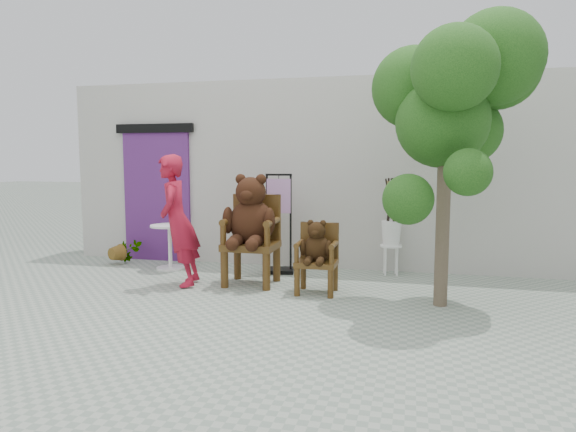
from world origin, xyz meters
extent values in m
plane|color=gray|center=(0.00, 0.00, 0.00)|extent=(60.00, 60.00, 0.00)
cube|color=#BBB8AF|center=(0.00, 3.10, 1.50)|extent=(9.00, 1.00, 3.00)
cube|color=#552267|center=(-3.00, 2.58, 1.10)|extent=(1.20, 0.08, 2.20)
cube|color=black|center=(-3.00, 2.54, 2.25)|extent=(1.40, 0.06, 0.15)
cylinder|color=#3E270D|center=(-1.20, 1.02, 0.25)|extent=(0.11, 0.11, 0.49)
cylinder|color=#3E270D|center=(-1.20, 1.55, 0.25)|extent=(0.11, 0.11, 0.49)
cylinder|color=#3E270D|center=(-0.62, 1.02, 0.25)|extent=(0.11, 0.11, 0.49)
cylinder|color=#3E270D|center=(-0.62, 1.55, 0.25)|extent=(0.11, 0.11, 0.49)
cube|color=#3E270D|center=(-0.91, 1.28, 0.54)|extent=(0.71, 0.65, 0.09)
cube|color=#3E270D|center=(-0.91, 1.56, 0.91)|extent=(0.67, 0.09, 0.65)
cylinder|color=#3E270D|center=(-1.22, 1.56, 0.91)|extent=(0.09, 0.09, 0.65)
cylinder|color=#3E270D|center=(-1.22, 1.02, 0.74)|extent=(0.08, 0.08, 0.29)
cylinder|color=#3E270D|center=(-1.22, 1.28, 0.88)|extent=(0.09, 0.62, 0.09)
cylinder|color=#3E270D|center=(-0.60, 1.56, 0.91)|extent=(0.09, 0.09, 0.65)
cylinder|color=#3E270D|center=(-0.60, 1.02, 0.74)|extent=(0.08, 0.08, 0.29)
cylinder|color=#3E270D|center=(-0.60, 1.28, 0.88)|extent=(0.09, 0.62, 0.09)
ellipsoid|color=black|center=(-0.91, 1.32, 0.85)|extent=(0.62, 0.53, 0.65)
sphere|color=black|center=(-0.91, 1.29, 1.28)|extent=(0.41, 0.41, 0.41)
ellipsoid|color=black|center=(-0.91, 1.12, 1.25)|extent=(0.19, 0.15, 0.15)
sphere|color=black|center=(-1.05, 1.30, 1.46)|extent=(0.15, 0.15, 0.15)
sphere|color=black|center=(-0.76, 1.30, 1.46)|extent=(0.15, 0.15, 0.15)
ellipsoid|color=black|center=(-1.21, 1.18, 0.90)|extent=(0.15, 0.21, 0.37)
ellipsoid|color=black|center=(-1.04, 1.04, 0.64)|extent=(0.18, 0.36, 0.18)
sphere|color=black|center=(-1.04, 0.89, 0.62)|extent=(0.18, 0.18, 0.18)
ellipsoid|color=black|center=(-0.61, 1.18, 0.90)|extent=(0.15, 0.21, 0.37)
ellipsoid|color=black|center=(-0.77, 1.04, 0.64)|extent=(0.18, 0.36, 0.18)
sphere|color=black|center=(-0.77, 0.89, 0.62)|extent=(0.18, 0.18, 0.18)
cylinder|color=#3E270D|center=(-0.16, 0.83, 0.18)|extent=(0.08, 0.08, 0.36)
cylinder|color=#3E270D|center=(-0.16, 1.22, 0.18)|extent=(0.08, 0.08, 0.36)
cylinder|color=#3E270D|center=(0.27, 0.83, 0.18)|extent=(0.08, 0.08, 0.36)
cylinder|color=#3E270D|center=(0.27, 1.22, 0.18)|extent=(0.08, 0.08, 0.36)
cube|color=#3E270D|center=(0.06, 1.02, 0.40)|extent=(0.52, 0.47, 0.07)
cube|color=#3E270D|center=(0.06, 1.22, 0.67)|extent=(0.49, 0.07, 0.47)
cylinder|color=#3E270D|center=(-0.16, 1.22, 0.67)|extent=(0.07, 0.07, 0.47)
cylinder|color=#3E270D|center=(-0.16, 0.83, 0.54)|extent=(0.06, 0.06, 0.21)
cylinder|color=#3E270D|center=(-0.16, 1.02, 0.64)|extent=(0.07, 0.45, 0.07)
cylinder|color=#3E270D|center=(0.28, 1.22, 0.67)|extent=(0.07, 0.07, 0.47)
cylinder|color=#3E270D|center=(0.28, 0.83, 0.54)|extent=(0.06, 0.06, 0.21)
cylinder|color=#3E270D|center=(0.28, 1.02, 0.64)|extent=(0.07, 0.45, 0.07)
ellipsoid|color=black|center=(0.06, 1.03, 0.58)|extent=(0.35, 0.30, 0.37)
sphere|color=black|center=(0.06, 1.01, 0.82)|extent=(0.23, 0.23, 0.23)
ellipsoid|color=black|center=(0.06, 0.92, 0.80)|extent=(0.10, 0.08, 0.08)
sphere|color=black|center=(-0.02, 1.02, 0.92)|extent=(0.08, 0.08, 0.08)
sphere|color=black|center=(0.14, 1.02, 0.92)|extent=(0.08, 0.08, 0.08)
ellipsoid|color=black|center=(-0.11, 0.96, 0.60)|extent=(0.08, 0.12, 0.21)
ellipsoid|color=black|center=(-0.02, 0.87, 0.46)|extent=(0.10, 0.20, 0.10)
sphere|color=black|center=(-0.02, 0.79, 0.45)|extent=(0.10, 0.10, 0.10)
ellipsoid|color=black|center=(0.23, 0.96, 0.60)|extent=(0.08, 0.12, 0.21)
ellipsoid|color=black|center=(0.13, 0.87, 0.46)|extent=(0.10, 0.20, 0.10)
sphere|color=black|center=(0.13, 0.79, 0.45)|extent=(0.10, 0.10, 0.10)
imported|color=#A6142C|center=(-1.85, 0.98, 0.89)|extent=(0.58, 0.74, 1.79)
cylinder|color=white|center=(-2.47, 1.95, 0.69)|extent=(0.60, 0.60, 0.03)
cylinder|color=white|center=(-2.47, 1.95, 0.35)|extent=(0.06, 0.06, 0.68)
cylinder|color=white|center=(-2.47, 1.95, 0.01)|extent=(0.44, 0.44, 0.03)
cube|color=black|center=(-0.90, 2.07, 0.75)|extent=(0.03, 0.03, 1.50)
cube|color=black|center=(-0.55, 2.13, 0.75)|extent=(0.03, 0.03, 1.50)
cube|color=black|center=(-0.73, 2.10, 1.50)|extent=(0.40, 0.10, 0.03)
cube|color=black|center=(-0.73, 2.10, 0.03)|extent=(0.50, 0.42, 0.06)
cube|color=#C18BCA|center=(-0.72, 2.09, 1.18)|extent=(0.36, 0.10, 0.52)
cylinder|color=black|center=(-0.73, 2.10, 1.47)|extent=(0.01, 0.01, 0.08)
cylinder|color=white|center=(0.95, 2.35, 0.44)|extent=(0.32, 0.32, 0.03)
cylinder|color=white|center=(1.03, 2.43, 0.22)|extent=(0.03, 0.03, 0.44)
cylinder|color=white|center=(0.86, 2.43, 0.22)|extent=(0.03, 0.03, 0.44)
cylinder|color=white|center=(0.86, 2.27, 0.22)|extent=(0.03, 0.03, 0.44)
cylinder|color=white|center=(1.03, 2.27, 0.22)|extent=(0.03, 0.03, 0.44)
cylinder|color=black|center=(0.92, 2.39, 1.05)|extent=(0.08, 0.06, 0.80)
cylinder|color=olive|center=(0.90, 2.41, 1.38)|extent=(0.04, 0.04, 0.07)
cylinder|color=black|center=(0.93, 2.30, 1.05)|extent=(0.18, 0.08, 0.79)
cylinder|color=olive|center=(0.91, 2.24, 1.38)|extent=(0.05, 0.04, 0.08)
cylinder|color=black|center=(0.92, 2.39, 1.05)|extent=(0.08, 0.06, 0.80)
cylinder|color=olive|center=(0.90, 2.41, 1.38)|extent=(0.04, 0.04, 0.07)
cylinder|color=black|center=(0.90, 2.34, 1.05)|extent=(0.04, 0.10, 0.80)
cylinder|color=olive|center=(0.87, 2.34, 1.38)|extent=(0.04, 0.04, 0.07)
cylinder|color=black|center=(0.97, 2.30, 1.05)|extent=(0.09, 0.06, 0.80)
cylinder|color=olive|center=(0.98, 2.28, 1.38)|extent=(0.04, 0.04, 0.07)
cylinder|color=black|center=(0.91, 2.38, 1.05)|extent=(0.10, 0.12, 0.80)
cylinder|color=olive|center=(0.87, 2.41, 1.38)|extent=(0.04, 0.04, 0.08)
cylinder|color=#493C2C|center=(1.59, 0.82, 1.40)|extent=(0.16, 0.16, 2.79)
sphere|color=#153C10|center=(1.89, 1.30, 2.07)|extent=(0.81, 0.81, 0.81)
sphere|color=#153C10|center=(1.56, 0.90, 2.17)|extent=(1.08, 1.08, 1.08)
sphere|color=#153C10|center=(2.18, 1.14, 2.79)|extent=(0.97, 0.97, 0.97)
sphere|color=#153C10|center=(1.21, 1.16, 2.60)|extent=(1.00, 1.00, 1.00)
sphere|color=#153C10|center=(1.64, 0.37, 2.68)|extent=(0.91, 0.91, 0.91)
sphere|color=#153C10|center=(2.11, 0.95, 2.87)|extent=(1.08, 1.08, 1.08)
sphere|color=#153C10|center=(1.51, 1.02, 2.36)|extent=(0.79, 0.79, 0.79)
sphere|color=#153C10|center=(1.19, 0.32, 1.30)|extent=(0.56, 0.56, 0.56)
sphere|color=#153C10|center=(1.79, 0.22, 1.59)|extent=(0.50, 0.50, 0.50)
imported|color=#153C10|center=(-3.40, 2.14, 0.24)|extent=(0.54, 0.50, 0.48)
camera|label=1|loc=(1.23, -5.39, 1.72)|focal=32.00mm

